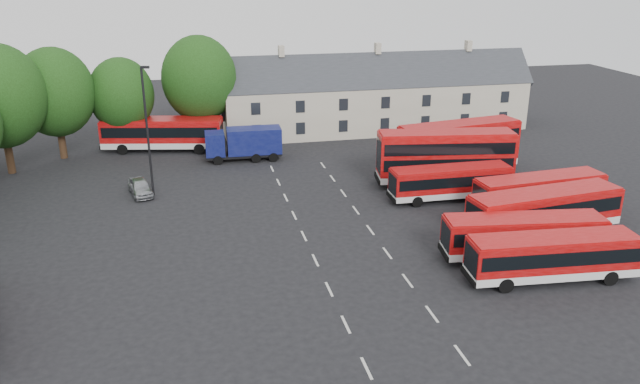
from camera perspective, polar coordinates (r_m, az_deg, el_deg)
The scene contains 15 objects.
ground at distance 43.31m, azimuth -0.98°, elevation -5.10°, with size 140.00×140.00×0.00m, color black.
lane_markings at distance 45.58m, azimuth 1.61°, elevation -3.76°, with size 5.15×33.80×0.01m.
treeline at distance 60.38m, azimuth -24.81°, elevation 7.06°, with size 29.92×32.59×12.01m.
terrace_houses at distance 73.22m, azimuth 5.15°, elevation 8.60°, with size 35.70×7.13×10.06m.
bus_row_a at distance 40.84m, azimuth 20.51°, elevation -5.36°, with size 10.63×3.21×2.96m.
bus_row_b at distance 43.20m, azimuth 18.12°, elevation -3.64°, with size 10.73×3.78×2.97m.
bus_row_c at distance 47.55m, azimuth 19.84°, elevation -1.41°, with size 11.81×3.97×3.27m.
bus_row_d at distance 51.62m, azimuth 19.43°, elevation 0.13°, with size 10.74×3.26×2.99m.
bus_row_e at distance 52.41m, azimuth 11.84°, elevation 1.06°, with size 10.03×2.38×2.83m.
bus_dd_south at distance 55.68m, azimuth 11.40°, elevation 3.37°, with size 12.05×4.37×4.83m.
bus_dd_north at distance 59.14m, azimuth 12.57°, elevation 4.26°, with size 12.00×4.59×4.81m.
bus_north at distance 66.89m, azimuth -14.21°, elevation 5.38°, with size 12.57×5.18×3.47m.
box_truck at distance 62.23m, azimuth -6.91°, elevation 4.52°, with size 7.48×2.52×3.24m.
silver_car at distance 54.87m, azimuth -16.11°, elevation 0.44°, with size 1.63×4.05×1.38m, color #A4A7AC.
lamppost at distance 53.02m, azimuth -15.51°, elevation 5.61°, with size 0.76×0.44×10.89m.
Camera 1 is at (-7.67, -38.38, 18.54)m, focal length 35.00 mm.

